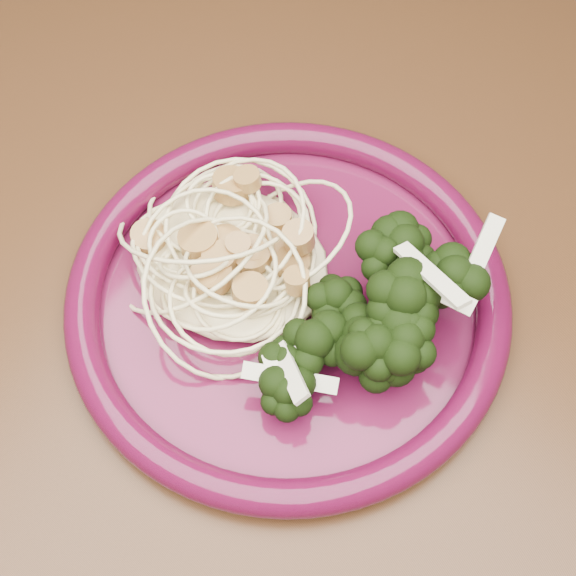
# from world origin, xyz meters

# --- Properties ---
(dining_table) EXTENTS (1.20, 0.80, 0.75)m
(dining_table) POSITION_xyz_m (0.00, 0.00, 0.65)
(dining_table) COLOR #472814
(dining_table) RESTS_ON ground
(dinner_plate) EXTENTS (0.27, 0.27, 0.02)m
(dinner_plate) POSITION_xyz_m (0.04, -0.08, 0.76)
(dinner_plate) COLOR #520F2D
(dinner_plate) RESTS_ON dining_table
(spaghetti_pile) EXTENTS (0.13, 0.11, 0.03)m
(spaghetti_pile) POSITION_xyz_m (-0.00, -0.08, 0.77)
(spaghetti_pile) COLOR #F9EBAD
(spaghetti_pile) RESTS_ON dinner_plate
(scallop_cluster) EXTENTS (0.11, 0.11, 0.04)m
(scallop_cluster) POSITION_xyz_m (-0.00, -0.08, 0.80)
(scallop_cluster) COLOR #B78745
(scallop_cluster) RESTS_ON spaghetti_pile
(broccoli_pile) EXTENTS (0.08, 0.14, 0.05)m
(broccoli_pile) POSITION_xyz_m (0.09, -0.08, 0.78)
(broccoli_pile) COLOR black
(broccoli_pile) RESTS_ON dinner_plate
(onion_garnish) EXTENTS (0.06, 0.09, 0.05)m
(onion_garnish) POSITION_xyz_m (0.09, -0.08, 0.81)
(onion_garnish) COLOR #E9E6C3
(onion_garnish) RESTS_ON broccoli_pile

